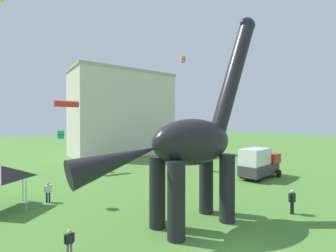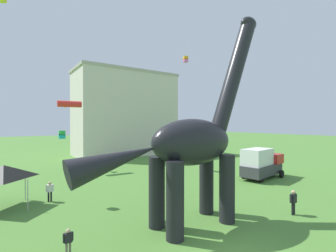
% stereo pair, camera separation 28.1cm
% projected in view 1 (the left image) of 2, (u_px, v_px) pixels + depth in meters
% --- Properties ---
extents(dinosaur_sculpture, '(12.69, 2.69, 13.27)m').
position_uv_depth(dinosaur_sculpture, '(192.00, 142.00, 13.72)').
color(dinosaur_sculpture, black).
rests_on(dinosaur_sculpture, ground_plane).
extents(parked_box_truck, '(5.85, 2.93, 3.20)m').
position_uv_depth(parked_box_truck, '(259.00, 163.00, 25.52)').
color(parked_box_truck, '#38383D').
rests_on(parked_box_truck, ground_plane).
extents(person_vendor_side, '(0.45, 0.20, 1.20)m').
position_uv_depth(person_vendor_side, '(69.00, 240.00, 10.43)').
color(person_vendor_side, '#6B6056').
rests_on(person_vendor_side, ground_plane).
extents(person_watching_child, '(0.56, 0.25, 1.50)m').
position_uv_depth(person_watching_child, '(48.00, 190.00, 17.62)').
color(person_watching_child, black).
rests_on(person_watching_child, ground_plane).
extents(person_photographer, '(0.59, 0.26, 1.58)m').
position_uv_depth(person_photographer, '(292.00, 199.00, 15.38)').
color(person_photographer, black).
rests_on(person_photographer, ground_plane).
extents(festival_canopy_tent, '(3.15, 3.15, 3.00)m').
position_uv_depth(festival_canopy_tent, '(1.00, 172.00, 16.14)').
color(festival_canopy_tent, '#B2B2B7').
rests_on(festival_canopy_tent, ground_plane).
extents(kite_near_high, '(0.86, 0.86, 0.97)m').
position_uv_depth(kite_near_high, '(183.00, 59.00, 39.96)').
color(kite_near_high, orange).
extents(kite_high_right, '(2.83, 2.43, 0.82)m').
position_uv_depth(kite_high_right, '(66.00, 104.00, 29.39)').
color(kite_high_right, red).
extents(kite_far_right, '(0.43, 0.43, 0.60)m').
position_uv_depth(kite_far_right, '(60.00, 135.00, 17.31)').
color(kite_far_right, green).
extents(kite_apex, '(2.03, 2.29, 0.66)m').
position_uv_depth(kite_apex, '(174.00, 126.00, 30.23)').
color(kite_apex, red).
extents(background_building_block, '(18.56, 9.32, 15.60)m').
position_uv_depth(background_building_block, '(122.00, 113.00, 45.21)').
color(background_building_block, beige).
rests_on(background_building_block, ground_plane).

